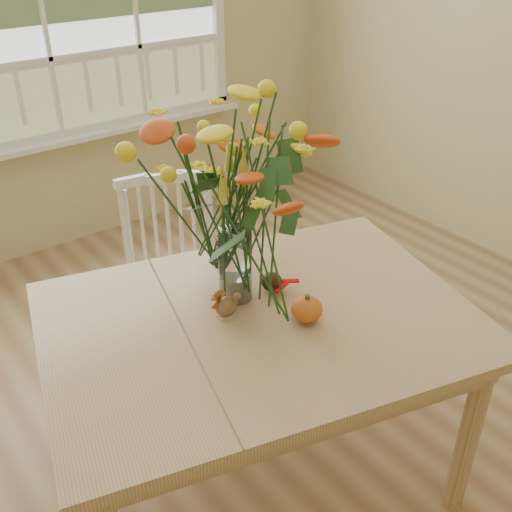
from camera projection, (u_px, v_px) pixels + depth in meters
floor at (309, 455)px, 2.39m from camera, size 4.00×4.50×0.01m
wall_back at (41, 19)px, 3.23m from camera, size 4.00×0.02×2.70m
dining_table at (260, 339)px, 1.99m from camera, size 1.59×1.31×0.74m
windsor_chair at (173, 268)px, 2.65m from camera, size 0.54×0.53×0.89m
flower_vase at (234, 195)px, 1.85m from camera, size 0.53×0.53×0.63m
pumpkin at (307, 310)px, 1.91m from camera, size 0.10×0.10×0.08m
turkey_figurine at (226, 306)px, 1.93m from camera, size 0.08×0.06×0.10m
dark_gourd at (272, 282)px, 2.06m from camera, size 0.13×0.09×0.07m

